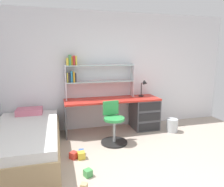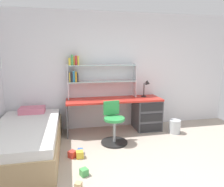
{
  "view_description": "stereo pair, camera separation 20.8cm",
  "coord_description": "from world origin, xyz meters",
  "px_view_note": "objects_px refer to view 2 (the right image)",
  "views": [
    {
      "loc": [
        -1.24,
        -1.91,
        1.71
      ],
      "look_at": [
        -0.27,
        1.65,
        1.0
      ],
      "focal_mm": 32.46,
      "sensor_mm": 36.0,
      "label": 1
    },
    {
      "loc": [
        -1.03,
        -1.96,
        1.71
      ],
      "look_at": [
        -0.27,
        1.65,
        1.0
      ],
      "focal_mm": 32.46,
      "sensor_mm": 36.0,
      "label": 2
    }
  ],
  "objects_px": {
    "toy_block_green_3": "(84,172)",
    "toy_block_natural_4": "(78,185)",
    "toy_block_yellow_1": "(80,154)",
    "desk": "(138,112)",
    "swivel_chair": "(114,127)",
    "bookshelf_hutch": "(93,73)",
    "toy_block_red_0": "(72,154)",
    "bed_platform": "(26,139)",
    "waste_bin": "(175,126)",
    "desk_lamp": "(147,86)",
    "toy_block_blue_5": "(80,151)"
  },
  "relations": [
    {
      "from": "bed_platform",
      "to": "toy_block_yellow_1",
      "type": "relative_size",
      "value": 17.79
    },
    {
      "from": "desk",
      "to": "toy_block_yellow_1",
      "type": "height_order",
      "value": "desk"
    },
    {
      "from": "toy_block_yellow_1",
      "to": "toy_block_blue_5",
      "type": "height_order",
      "value": "toy_block_yellow_1"
    },
    {
      "from": "desk_lamp",
      "to": "waste_bin",
      "type": "height_order",
      "value": "desk_lamp"
    },
    {
      "from": "desk_lamp",
      "to": "toy_block_green_3",
      "type": "bearing_deg",
      "value": -133.38
    },
    {
      "from": "bookshelf_hutch",
      "to": "swivel_chair",
      "type": "distance_m",
      "value": 1.3
    },
    {
      "from": "toy_block_green_3",
      "to": "toy_block_natural_4",
      "type": "distance_m",
      "value": 0.29
    },
    {
      "from": "swivel_chair",
      "to": "bed_platform",
      "type": "distance_m",
      "value": 1.6
    },
    {
      "from": "desk",
      "to": "desk_lamp",
      "type": "height_order",
      "value": "desk_lamp"
    },
    {
      "from": "desk_lamp",
      "to": "toy_block_blue_5",
      "type": "distance_m",
      "value": 2.13
    },
    {
      "from": "waste_bin",
      "to": "toy_block_natural_4",
      "type": "relative_size",
      "value": 3.61
    },
    {
      "from": "desk",
      "to": "swivel_chair",
      "type": "distance_m",
      "value": 0.94
    },
    {
      "from": "waste_bin",
      "to": "toy_block_red_0",
      "type": "height_order",
      "value": "waste_bin"
    },
    {
      "from": "desk_lamp",
      "to": "bed_platform",
      "type": "xyz_separation_m",
      "value": [
        -2.54,
        -0.81,
        -0.74
      ]
    },
    {
      "from": "desk",
      "to": "bed_platform",
      "type": "bearing_deg",
      "value": -162.47
    },
    {
      "from": "swivel_chair",
      "to": "toy_block_blue_5",
      "type": "height_order",
      "value": "swivel_chair"
    },
    {
      "from": "bookshelf_hutch",
      "to": "bed_platform",
      "type": "distance_m",
      "value": 1.9
    },
    {
      "from": "desk",
      "to": "toy_block_blue_5",
      "type": "bearing_deg",
      "value": -146.05
    },
    {
      "from": "bed_platform",
      "to": "waste_bin",
      "type": "xyz_separation_m",
      "value": [
        3.02,
        0.33,
        -0.11
      ]
    },
    {
      "from": "desk",
      "to": "toy_block_yellow_1",
      "type": "distance_m",
      "value": 1.81
    },
    {
      "from": "bookshelf_hutch",
      "to": "toy_block_green_3",
      "type": "bearing_deg",
      "value": -101.15
    },
    {
      "from": "desk_lamp",
      "to": "swivel_chair",
      "type": "distance_m",
      "value": 1.35
    },
    {
      "from": "desk",
      "to": "toy_block_natural_4",
      "type": "relative_size",
      "value": 25.87
    },
    {
      "from": "bookshelf_hutch",
      "to": "bed_platform",
      "type": "xyz_separation_m",
      "value": [
        -1.29,
        -0.92,
        -1.05
      ]
    },
    {
      "from": "waste_bin",
      "to": "bed_platform",
      "type": "bearing_deg",
      "value": -173.78
    },
    {
      "from": "toy_block_green_3",
      "to": "toy_block_natural_4",
      "type": "bearing_deg",
      "value": -109.06
    },
    {
      "from": "toy_block_natural_4",
      "to": "waste_bin",
      "type": "bearing_deg",
      "value": 34.2
    },
    {
      "from": "waste_bin",
      "to": "toy_block_natural_4",
      "type": "height_order",
      "value": "waste_bin"
    },
    {
      "from": "bookshelf_hutch",
      "to": "toy_block_natural_4",
      "type": "xyz_separation_m",
      "value": [
        -0.45,
        -2.07,
        -1.26
      ]
    },
    {
      "from": "toy_block_red_0",
      "to": "desk_lamp",
      "type": "bearing_deg",
      "value": 32.65
    },
    {
      "from": "desk",
      "to": "toy_block_red_0",
      "type": "height_order",
      "value": "desk"
    },
    {
      "from": "swivel_chair",
      "to": "waste_bin",
      "type": "height_order",
      "value": "swivel_chair"
    },
    {
      "from": "swivel_chair",
      "to": "toy_block_natural_4",
      "type": "height_order",
      "value": "swivel_chair"
    },
    {
      "from": "waste_bin",
      "to": "toy_block_red_0",
      "type": "xyz_separation_m",
      "value": [
        -2.24,
        -0.64,
        -0.09
      ]
    },
    {
      "from": "desk",
      "to": "toy_block_blue_5",
      "type": "distance_m",
      "value": 1.72
    },
    {
      "from": "toy_block_red_0",
      "to": "toy_block_green_3",
      "type": "height_order",
      "value": "toy_block_red_0"
    },
    {
      "from": "toy_block_yellow_1",
      "to": "toy_block_blue_5",
      "type": "relative_size",
      "value": 1.34
    },
    {
      "from": "toy_block_red_0",
      "to": "toy_block_blue_5",
      "type": "height_order",
      "value": "toy_block_red_0"
    },
    {
      "from": "desk_lamp",
      "to": "toy_block_yellow_1",
      "type": "height_order",
      "value": "desk_lamp"
    },
    {
      "from": "toy_block_yellow_1",
      "to": "bookshelf_hutch",
      "type": "bearing_deg",
      "value": 73.05
    },
    {
      "from": "desk",
      "to": "toy_block_natural_4",
      "type": "xyz_separation_m",
      "value": [
        -1.47,
        -1.88,
        -0.38
      ]
    },
    {
      "from": "waste_bin",
      "to": "toy_block_blue_5",
      "type": "relative_size",
      "value": 3.35
    },
    {
      "from": "waste_bin",
      "to": "toy_block_red_0",
      "type": "relative_size",
      "value": 2.6
    },
    {
      "from": "toy_block_natural_4",
      "to": "toy_block_red_0",
      "type": "bearing_deg",
      "value": 94.19
    },
    {
      "from": "toy_block_red_0",
      "to": "toy_block_yellow_1",
      "type": "bearing_deg",
      "value": -18.21
    },
    {
      "from": "desk_lamp",
      "to": "toy_block_yellow_1",
      "type": "distance_m",
      "value": 2.21
    },
    {
      "from": "bed_platform",
      "to": "toy_block_green_3",
      "type": "xyz_separation_m",
      "value": [
        0.94,
        -0.88,
        -0.21
      ]
    },
    {
      "from": "bookshelf_hutch",
      "to": "waste_bin",
      "type": "xyz_separation_m",
      "value": [
        1.73,
        -0.59,
        -1.16
      ]
    },
    {
      "from": "bookshelf_hutch",
      "to": "bed_platform",
      "type": "height_order",
      "value": "bookshelf_hutch"
    },
    {
      "from": "toy_block_yellow_1",
      "to": "desk",
      "type": "bearing_deg",
      "value": 37.61
    }
  ]
}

